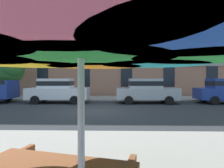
# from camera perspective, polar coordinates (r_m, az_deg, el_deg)

# --- Properties ---
(ground_plane) EXTENTS (120.00, 120.00, 0.00)m
(ground_plane) POSITION_cam_1_polar(r_m,az_deg,el_deg) (10.86, -4.75, -7.81)
(ground_plane) COLOR #2D3033
(sidewalk_far) EXTENTS (56.00, 3.60, 0.12)m
(sidewalk_far) POSITION_cam_1_polar(r_m,az_deg,el_deg) (17.58, -2.35, -4.08)
(sidewalk_far) COLOR #9E998E
(sidewalk_far) RESTS_ON ground
(apartment_building) EXTENTS (41.83, 12.08, 16.00)m
(apartment_building) POSITION_cam_1_polar(r_m,az_deg,el_deg) (26.43, -1.15, 15.10)
(apartment_building) COLOR #A87056
(apartment_building) RESTS_ON ground
(sedan_white) EXTENTS (4.40, 1.98, 1.78)m
(sedan_white) POSITION_cam_1_polar(r_m,az_deg,el_deg) (15.02, -15.36, -1.66)
(sedan_white) COLOR silver
(sedan_white) RESTS_ON ground
(sedan_silver) EXTENTS (4.40, 1.98, 1.78)m
(sedan_silver) POSITION_cam_1_polar(r_m,az_deg,el_deg) (14.54, 9.82, -1.73)
(sedan_silver) COLOR #A8AAB2
(sedan_silver) RESTS_ON ground
(street_tree_left) EXTENTS (2.60, 2.79, 4.18)m
(street_tree_left) POSITION_cam_1_polar(r_m,az_deg,el_deg) (19.73, -27.02, 4.22)
(street_tree_left) COLOR #4C3823
(street_tree_left) RESTS_ON ground
(patio_umbrella) EXTENTS (3.37, 3.37, 2.38)m
(patio_umbrella) POSITION_cam_1_polar(r_m,az_deg,el_deg) (1.73, -8.96, 13.84)
(patio_umbrella) COLOR silver
(patio_umbrella) RESTS_ON ground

